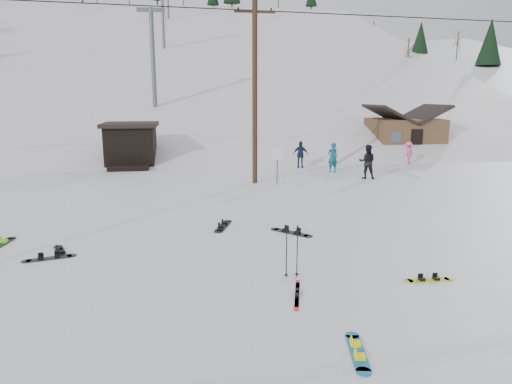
{
  "coord_description": "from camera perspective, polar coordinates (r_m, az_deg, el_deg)",
  "views": [
    {
      "loc": [
        -1.32,
        -9.02,
        4.48
      ],
      "look_at": [
        0.77,
        5.23,
        1.4
      ],
      "focal_mm": 32.0,
      "sensor_mm": 36.0,
      "label": 1
    }
  ],
  "objects": [
    {
      "name": "hero_snowboard",
      "position": [
        8.74,
        12.57,
        -18.91
      ],
      "size": [
        0.48,
        1.4,
        0.1
      ],
      "rotation": [
        0.0,
        0.0,
        1.39
      ],
      "color": "#1975A5",
      "rests_on": "ground"
    },
    {
      "name": "ridge_right",
      "position": [
        72.59,
        24.71,
        -1.37
      ],
      "size": [
        45.66,
        93.98,
        54.59
      ],
      "primitive_type": "cube",
      "rotation": [
        0.21,
        -0.05,
        -0.12
      ],
      "color": "silver",
      "rests_on": "ground"
    },
    {
      "name": "board_scatter_b",
      "position": [
        14.54,
        -23.25,
        -6.8
      ],
      "size": [
        0.65,
        1.22,
        0.09
      ],
      "rotation": [
        0.0,
        0.0,
        1.96
      ],
      "color": "black",
      "rests_on": "ground"
    },
    {
      "name": "cabin",
      "position": [
        36.95,
        18.02,
        6.83
      ],
      "size": [
        5.39,
        4.4,
        3.77
      ],
      "color": "brown",
      "rests_on": "ground"
    },
    {
      "name": "trail_sign",
      "position": [
        23.25,
        2.7,
        4.13
      ],
      "size": [
        0.5,
        0.09,
        1.85
      ],
      "color": "#595B60",
      "rests_on": "ground"
    },
    {
      "name": "ski_slope",
      "position": [
        66.12,
        -6.95,
        -2.46
      ],
      "size": [
        60.0,
        85.24,
        65.97
      ],
      "primitive_type": "cube",
      "rotation": [
        0.31,
        0.0,
        0.0
      ],
      "color": "silver",
      "rests_on": "ground"
    },
    {
      "name": "lift_hut",
      "position": [
        30.35,
        -15.35,
        5.74
      ],
      "size": [
        3.4,
        4.1,
        2.75
      ],
      "color": "black",
      "rests_on": "ground"
    },
    {
      "name": "utility_pole",
      "position": [
        23.26,
        -0.15,
        12.56
      ],
      "size": [
        2.0,
        0.26,
        9.0
      ],
      "color": "#3A2819",
      "rests_on": "ground"
    },
    {
      "name": "board_scatter_a",
      "position": [
        14.07,
        -24.43,
        -7.51
      ],
      "size": [
        1.39,
        0.55,
        0.1
      ],
      "rotation": [
        0.0,
        0.0,
        0.25
      ],
      "color": "black",
      "rests_on": "ground"
    },
    {
      "name": "lift_tower_near",
      "position": [
        39.26,
        -12.78,
        16.71
      ],
      "size": [
        2.2,
        0.36,
        8.0
      ],
      "color": "#595B60",
      "rests_on": "ski_slope"
    },
    {
      "name": "treeline_right",
      "position": [
        63.37,
        27.96,
        6.62
      ],
      "size": [
        20.0,
        60.0,
        10.0
      ],
      "primitive_type": null,
      "color": "black",
      "rests_on": "ground"
    },
    {
      "name": "skier_pink",
      "position": [
        31.4,
        18.49,
        4.62
      ],
      "size": [
        1.11,
        1.01,
        1.5
      ],
      "primitive_type": "imported",
      "rotation": [
        0.0,
        0.0,
        3.75
      ],
      "color": "#F1559E",
      "rests_on": "ground"
    },
    {
      "name": "board_scatter_e",
      "position": [
        12.19,
        20.78,
        -10.2
      ],
      "size": [
        1.28,
        0.27,
        0.09
      ],
      "rotation": [
        0.0,
        0.0,
        -0.03
      ],
      "color": "#BDD217",
      "rests_on": "ground"
    },
    {
      "name": "skier_teal",
      "position": [
        27.27,
        9.56,
        4.28
      ],
      "size": [
        0.7,
        0.52,
        1.73
      ],
      "primitive_type": "imported",
      "rotation": [
        0.0,
        0.0,
        3.33
      ],
      "color": "#0B506E",
      "rests_on": "ground"
    },
    {
      "name": "ski_poles",
      "position": [
        11.43,
        4.5,
        -7.36
      ],
      "size": [
        0.37,
        0.1,
        1.34
      ],
      "color": "black",
      "rests_on": "ground"
    },
    {
      "name": "skier_dark",
      "position": [
        25.5,
        13.73,
        3.7
      ],
      "size": [
        1.07,
        0.95,
        1.84
      ],
      "primitive_type": "imported",
      "rotation": [
        0.0,
        0.0,
        2.81
      ],
      "color": "black",
      "rests_on": "ground"
    },
    {
      "name": "hero_skis",
      "position": [
        10.71,
        5.16,
        -12.58
      ],
      "size": [
        0.5,
        1.59,
        0.08
      ],
      "rotation": [
        0.0,
        0.0,
        -0.26
      ],
      "color": "red",
      "rests_on": "ground"
    },
    {
      "name": "board_scatter_f",
      "position": [
        15.89,
        -4.12,
        -4.24
      ],
      "size": [
        0.71,
        1.52,
        0.11
      ],
      "rotation": [
        0.0,
        0.0,
        1.24
      ],
      "color": "black",
      "rests_on": "ground"
    },
    {
      "name": "treeline_crest",
      "position": [
        95.14,
        -7.65,
        9.26
      ],
      "size": [
        50.0,
        6.0,
        10.0
      ],
      "primitive_type": null,
      "color": "black",
      "rests_on": "ski_slope"
    },
    {
      "name": "skier_navy",
      "position": [
        28.61,
        5.61,
        4.68
      ],
      "size": [
        1.06,
        0.74,
        1.66
      ],
      "primitive_type": "imported",
      "rotation": [
        0.0,
        0.0,
        2.76
      ],
      "color": "#17233A",
      "rests_on": "ground"
    },
    {
      "name": "ground",
      "position": [
        10.16,
        -0.03,
        -14.1
      ],
      "size": [
        200.0,
        200.0,
        0.0
      ],
      "primitive_type": "plane",
      "color": "silver",
      "rests_on": "ground"
    },
    {
      "name": "lift_tower_mid",
      "position": [
        59.9,
        -11.6,
        21.32
      ],
      "size": [
        2.2,
        0.36,
        8.0
      ],
      "color": "#595B60",
      "rests_on": "ski_slope"
    },
    {
      "name": "board_scatter_d",
      "position": [
        15.18,
        4.42,
        -5.02
      ],
      "size": [
        1.21,
        1.23,
        0.11
      ],
      "rotation": [
        0.0,
        0.0,
        -0.79
      ],
      "color": "black",
      "rests_on": "ground"
    }
  ]
}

